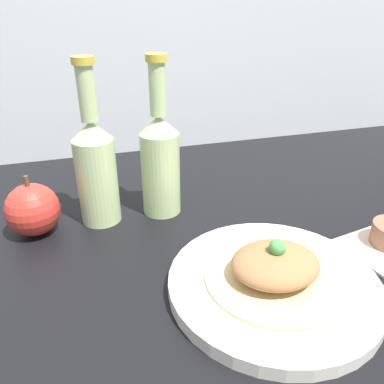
% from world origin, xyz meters
% --- Properties ---
extents(ground_plane, '(1.80, 1.10, 0.04)m').
position_xyz_m(ground_plane, '(0.00, 0.00, -0.02)').
color(ground_plane, black).
extents(plate, '(0.29, 0.29, 0.02)m').
position_xyz_m(plate, '(0.07, -0.08, 0.01)').
color(plate, silver).
rests_on(plate, ground_plane).
extents(plated_food, '(0.19, 0.19, 0.06)m').
position_xyz_m(plated_food, '(0.07, -0.08, 0.04)').
color(plated_food, '#D6BC7F').
rests_on(plated_food, plate).
extents(cider_bottle_left, '(0.07, 0.07, 0.28)m').
position_xyz_m(cider_bottle_left, '(-0.14, 0.18, 0.10)').
color(cider_bottle_left, '#B7D18E').
rests_on(cider_bottle_left, ground_plane).
extents(cider_bottle_right, '(0.07, 0.07, 0.28)m').
position_xyz_m(cider_bottle_right, '(-0.03, 0.18, 0.10)').
color(cider_bottle_right, '#B7D18E').
rests_on(cider_bottle_right, ground_plane).
extents(apple, '(0.09, 0.09, 0.11)m').
position_xyz_m(apple, '(-0.25, 0.17, 0.04)').
color(apple, red).
rests_on(apple, ground_plane).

